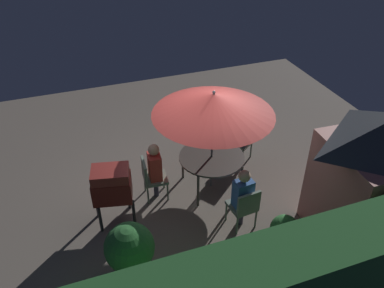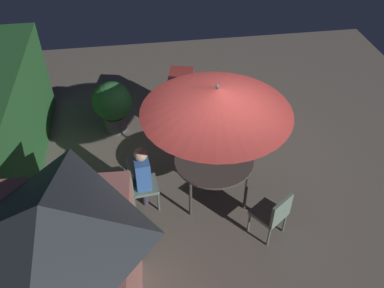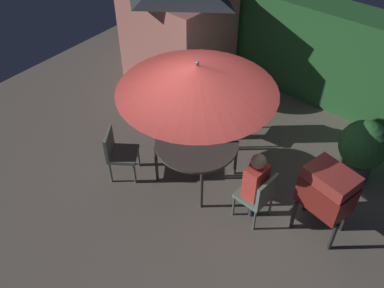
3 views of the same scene
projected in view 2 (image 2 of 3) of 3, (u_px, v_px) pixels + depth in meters
The scene contains 12 objects.
ground_plane at pixel (210, 176), 7.65m from camera, with size 11.00×11.00×0.00m, color #6B6056.
garden_shed at pixel (64, 277), 4.63m from camera, with size 2.15×1.76×2.52m.
patio_table at pixel (214, 162), 6.89m from camera, with size 1.33×1.33×0.78m.
patio_umbrella at pixel (217, 100), 6.07m from camera, with size 2.34×2.34×2.25m.
bbq_grill at pixel (181, 90), 8.33m from camera, with size 0.79×0.64×1.20m.
chair_near_shed at pixel (207, 125), 7.97m from camera, with size 0.50×0.50×0.90m.
chair_far_side at pixel (138, 184), 6.79m from camera, with size 0.50×0.51×0.90m.
chair_toward_hedge at pixel (273, 213), 6.31m from camera, with size 0.64×0.64×0.90m.
potted_plant_by_shed at pixel (113, 104), 8.31m from camera, with size 0.80×0.80×1.11m.
potted_plant_by_grill at pixel (90, 207), 6.45m from camera, with size 0.50×0.50×0.81m.
person_in_red at pixel (208, 117), 7.73m from camera, with size 0.27×0.36×1.26m.
person_in_blue at pixel (142, 171), 6.63m from camera, with size 0.36×0.27×1.26m.
Camera 2 is at (-5.29, 1.13, 5.45)m, focal length 38.36 mm.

